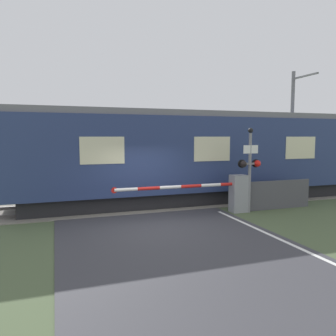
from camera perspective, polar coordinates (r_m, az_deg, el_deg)
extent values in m
plane|color=#475638|center=(10.37, -2.17, -10.01)|extent=(80.00, 80.00, 0.00)
cube|color=slate|center=(13.40, -6.22, -6.42)|extent=(36.00, 3.20, 0.03)
cube|color=#595451|center=(12.70, -5.49, -6.78)|extent=(36.00, 0.08, 0.10)
cube|color=#595451|center=(14.07, -6.88, -5.58)|extent=(36.00, 0.08, 0.10)
cube|color=black|center=(14.24, 5.11, -4.53)|extent=(14.10, 2.32, 0.60)
cube|color=navy|center=(14.05, 5.17, 2.62)|extent=(15.32, 2.73, 2.95)
cube|color=slate|center=(14.06, 5.23, 9.13)|extent=(15.01, 2.51, 0.24)
cube|color=beige|center=(15.17, 22.09, 3.29)|extent=(1.53, 0.02, 0.94)
cube|color=beige|center=(12.80, 7.72, 3.31)|extent=(1.53, 0.02, 0.94)
cube|color=beige|center=(11.53, -11.35, 3.02)|extent=(1.53, 0.02, 0.94)
cube|color=gray|center=(12.34, 12.20, -4.37)|extent=(0.60, 0.44, 1.37)
cylinder|color=gray|center=(12.28, 12.23, -2.67)|extent=(0.16, 0.16, 0.18)
cylinder|color=red|center=(12.09, 10.69, -2.77)|extent=(0.76, 0.11, 0.11)
cylinder|color=white|center=(11.73, 7.44, -2.97)|extent=(0.76, 0.11, 0.11)
cylinder|color=red|center=(11.41, 4.01, -3.17)|extent=(0.76, 0.11, 0.11)
cylinder|color=white|center=(11.14, 0.39, -3.37)|extent=(0.76, 0.11, 0.11)
cylinder|color=red|center=(10.91, -3.40, -3.57)|extent=(0.76, 0.11, 0.11)
cylinder|color=white|center=(10.73, -7.33, -3.76)|extent=(0.76, 0.11, 0.11)
cylinder|color=red|center=(10.66, -9.35, -3.84)|extent=(0.20, 0.02, 0.20)
cylinder|color=gray|center=(12.25, 14.02, -0.88)|extent=(0.11, 0.11, 2.90)
cube|color=gray|center=(12.22, 14.06, 0.74)|extent=(0.71, 0.07, 0.07)
sphere|color=black|center=(12.02, 13.02, 0.68)|extent=(0.24, 0.24, 0.24)
sphere|color=red|center=(12.34, 15.32, 0.75)|extent=(0.24, 0.24, 0.24)
cylinder|color=black|center=(12.11, 12.74, 0.73)|extent=(0.30, 0.06, 0.30)
cylinder|color=black|center=(12.43, 15.04, 0.79)|extent=(0.30, 0.06, 0.30)
cube|color=white|center=(12.15, 14.22, 3.17)|extent=(0.60, 0.02, 0.30)
sphere|color=black|center=(12.18, 14.19, 6.37)|extent=(0.18, 0.18, 0.18)
cylinder|color=slate|center=(19.77, 20.72, 6.32)|extent=(0.20, 0.20, 6.37)
cube|color=slate|center=(19.35, 22.77, 14.56)|extent=(0.10, 1.80, 0.08)
cube|color=#4C4C51|center=(13.15, 17.84, -4.51)|extent=(3.31, 0.06, 1.10)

